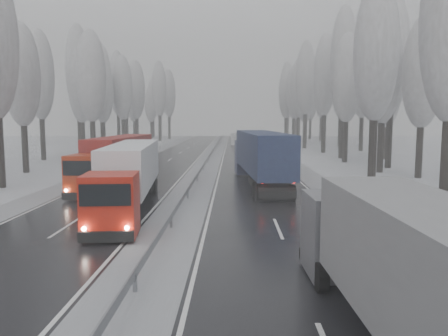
{
  "coord_description": "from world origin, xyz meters",
  "views": [
    {
      "loc": [
        3.01,
        -8.94,
        5.35
      ],
      "look_at": [
        2.46,
        19.09,
        2.2
      ],
      "focal_mm": 35.0,
      "sensor_mm": 36.0,
      "label": 1
    }
  ],
  "objects_px": {
    "truck_grey_tarp": "(443,293)",
    "truck_blue_box": "(260,154)",
    "box_truck_distant": "(236,139)",
    "truck_cream_box": "(270,149)",
    "truck_red_white": "(130,172)",
    "truck_red_red": "(117,157)"
  },
  "relations": [
    {
      "from": "truck_grey_tarp",
      "to": "truck_blue_box",
      "type": "relative_size",
      "value": 0.85
    },
    {
      "from": "box_truck_distant",
      "to": "truck_grey_tarp",
      "type": "bearing_deg",
      "value": -89.34
    },
    {
      "from": "truck_cream_box",
      "to": "box_truck_distant",
      "type": "relative_size",
      "value": 2.17
    },
    {
      "from": "box_truck_distant",
      "to": "truck_red_white",
      "type": "relative_size",
      "value": 0.47
    },
    {
      "from": "truck_red_white",
      "to": "truck_red_red",
      "type": "height_order",
      "value": "truck_red_red"
    },
    {
      "from": "truck_grey_tarp",
      "to": "truck_cream_box",
      "type": "xyz_separation_m",
      "value": [
        -0.06,
        36.66,
        0.13
      ]
    },
    {
      "from": "truck_blue_box",
      "to": "box_truck_distant",
      "type": "distance_m",
      "value": 54.61
    },
    {
      "from": "truck_blue_box",
      "to": "truck_red_white",
      "type": "height_order",
      "value": "truck_blue_box"
    },
    {
      "from": "truck_red_red",
      "to": "truck_blue_box",
      "type": "bearing_deg",
      "value": -0.1
    },
    {
      "from": "truck_red_white",
      "to": "truck_red_red",
      "type": "distance_m",
      "value": 10.11
    },
    {
      "from": "truck_red_red",
      "to": "truck_red_white",
      "type": "bearing_deg",
      "value": -68.69
    },
    {
      "from": "truck_blue_box",
      "to": "truck_red_white",
      "type": "distance_m",
      "value": 12.33
    },
    {
      "from": "truck_grey_tarp",
      "to": "truck_red_red",
      "type": "distance_m",
      "value": 30.61
    },
    {
      "from": "truck_grey_tarp",
      "to": "truck_cream_box",
      "type": "bearing_deg",
      "value": 88.21
    },
    {
      "from": "truck_cream_box",
      "to": "box_truck_distant",
      "type": "bearing_deg",
      "value": 93.86
    },
    {
      "from": "truck_grey_tarp",
      "to": "truck_red_red",
      "type": "xyz_separation_m",
      "value": [
        -13.31,
        27.57,
        0.12
      ]
    },
    {
      "from": "truck_grey_tarp",
      "to": "truck_red_white",
      "type": "height_order",
      "value": "truck_red_white"
    },
    {
      "from": "truck_cream_box",
      "to": "truck_red_white",
      "type": "xyz_separation_m",
      "value": [
        -9.95,
        -18.65,
        -0.06
      ]
    },
    {
      "from": "truck_grey_tarp",
      "to": "truck_red_red",
      "type": "height_order",
      "value": "truck_red_red"
    },
    {
      "from": "truck_cream_box",
      "to": "truck_grey_tarp",
      "type": "bearing_deg",
      "value": -89.96
    },
    {
      "from": "box_truck_distant",
      "to": "truck_red_red",
      "type": "xyz_separation_m",
      "value": [
        -10.18,
        -54.1,
        0.94
      ]
    },
    {
      "from": "truck_red_white",
      "to": "truck_cream_box",
      "type": "bearing_deg",
      "value": 56.15
    }
  ]
}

